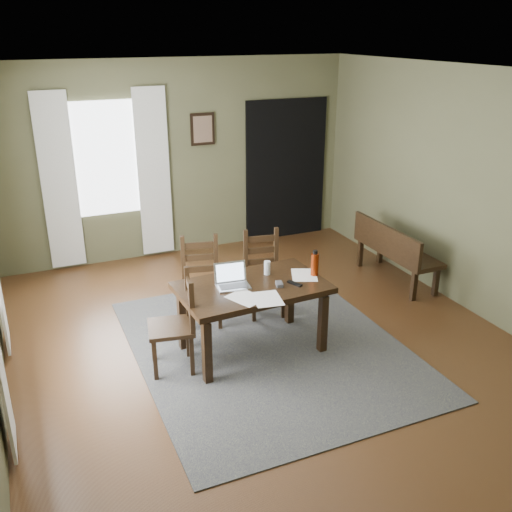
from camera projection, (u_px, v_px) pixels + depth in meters
name	position (u px, v px, depth m)	size (l,w,h in m)	color
ground	(268.00, 347.00, 5.87)	(5.00, 6.00, 0.01)	#492C16
room_shell	(269.00, 176.00, 5.19)	(5.02, 6.02, 2.71)	brown
rug	(268.00, 346.00, 5.87)	(2.60, 3.20, 0.01)	#3E3E3E
dining_table	(252.00, 293.00, 5.58)	(1.47, 0.93, 0.72)	black
chair_end	(176.00, 324.00, 5.34)	(0.49, 0.49, 0.96)	black
chair_back_left	(201.00, 282.00, 6.22)	(0.51, 0.51, 0.96)	black
chair_back_right	(264.00, 274.00, 6.43)	(0.48, 0.48, 0.95)	black
bench	(393.00, 248.00, 7.23)	(0.43, 1.35, 0.76)	black
laptop	(232.00, 280.00, 5.52)	(0.34, 0.28, 0.22)	#B7B7BC
computer_mouse	(279.00, 284.00, 5.52)	(0.06, 0.11, 0.04)	#3F3F42
tv_remote	(295.00, 283.00, 5.56)	(0.04, 0.16, 0.02)	black
drinking_glass	(267.00, 268.00, 5.76)	(0.06, 0.06, 0.14)	silver
water_bottle	(315.00, 264.00, 5.72)	(0.09, 0.09, 0.27)	#A2300C
paper_a	(246.00, 298.00, 5.28)	(0.25, 0.33, 0.00)	white
paper_d	(304.00, 275.00, 5.77)	(0.25, 0.32, 0.00)	white
paper_e	(267.00, 299.00, 5.26)	(0.25, 0.33, 0.00)	white
window_back	(106.00, 159.00, 7.48)	(1.00, 0.01, 1.50)	white
curtain_back_left	(59.00, 183.00, 7.32)	(0.44, 0.03, 2.30)	silver
curtain_back_right	(154.00, 174.00, 7.78)	(0.44, 0.03, 2.30)	silver
framed_picture	(203.00, 129.00, 7.87)	(0.34, 0.03, 0.44)	black
doorway_back	(286.00, 170.00, 8.61)	(1.30, 0.03, 2.10)	black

